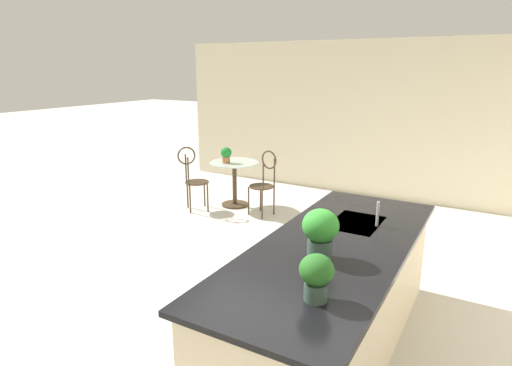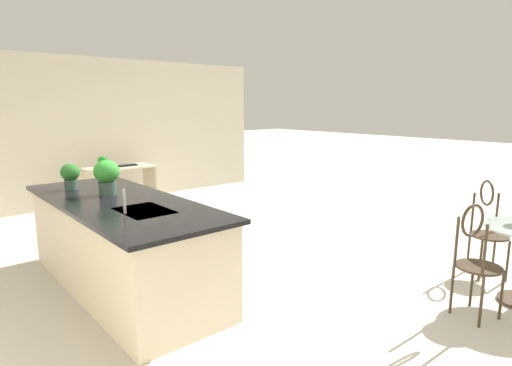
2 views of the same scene
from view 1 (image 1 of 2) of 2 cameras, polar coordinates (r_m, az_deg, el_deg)
ground_plane at (r=4.40m, az=0.29°, el=-15.57°), size 40.00×40.00×0.00m
wall_left_window at (r=7.83m, az=16.08°, el=7.96°), size 0.12×7.80×2.70m
kitchen_island at (r=3.63m, az=9.98°, el=-14.55°), size 2.80×1.06×0.92m
bistro_table at (r=7.12m, az=-2.84°, el=0.47°), size 0.80×0.80×0.74m
chair_near_window at (r=6.92m, az=-8.30°, el=0.97°), size 0.54×0.54×1.04m
chair_by_island at (r=6.59m, az=1.09°, el=0.40°), size 0.45×0.51×1.04m
sink_faucet at (r=3.84m, az=15.75°, el=-3.95°), size 0.02×0.02×0.22m
potted_plant_on_table at (r=6.98m, az=-3.97°, el=3.83°), size 0.18×0.18×0.25m
potted_plant_counter_far at (r=2.57m, az=7.97°, el=-11.89°), size 0.20×0.20×0.29m
potted_plant_counter_near at (r=3.09m, az=8.50°, el=-6.24°), size 0.26×0.26×0.37m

